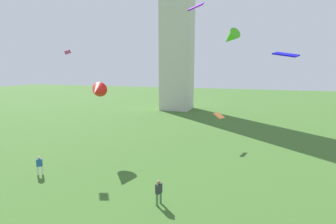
# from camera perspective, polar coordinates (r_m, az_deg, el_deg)

# --- Properties ---
(person_0) EXTENTS (0.50, 0.45, 1.66)m
(person_0) POSITION_cam_1_polar(r_m,az_deg,el_deg) (24.09, -27.53, -10.71)
(person_0) COLOR silver
(person_0) RESTS_ON ground_plane
(person_2) EXTENTS (0.39, 0.51, 1.72)m
(person_2) POSITION_cam_1_polar(r_m,az_deg,el_deg) (17.19, -2.14, -17.74)
(person_2) COLOR #51754C
(person_2) RESTS_ON ground_plane
(kite_flying_0) EXTENTS (0.94, 1.08, 0.48)m
(kite_flying_0) POSITION_cam_1_polar(r_m,az_deg,el_deg) (28.84, -22.14, 12.66)
(kite_flying_0) COLOR #E734A5
(kite_flying_2) EXTENTS (0.94, 1.17, 0.70)m
(kite_flying_2) POSITION_cam_1_polar(r_m,az_deg,el_deg) (15.02, 6.51, 23.02)
(kite_flying_2) COLOR #820BEE
(kite_flying_3) EXTENTS (1.54, 1.56, 1.24)m
(kite_flying_3) POSITION_cam_1_polar(r_m,az_deg,el_deg) (18.16, 14.18, 16.29)
(kite_flying_3) COLOR #45B81D
(kite_flying_4) EXTENTS (2.06, 1.73, 0.57)m
(kite_flying_4) POSITION_cam_1_polar(r_m,az_deg,el_deg) (21.52, 25.56, 11.88)
(kite_flying_4) COLOR #0B06E3
(kite_flying_5) EXTENTS (1.29, 1.71, 0.70)m
(kite_flying_5) POSITION_cam_1_polar(r_m,az_deg,el_deg) (29.68, 11.70, -0.82)
(kite_flying_5) COLOR orange
(kite_flying_6) EXTENTS (2.31, 2.77, 1.79)m
(kite_flying_6) POSITION_cam_1_polar(r_m,az_deg,el_deg) (26.70, -16.02, 4.63)
(kite_flying_6) COLOR red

